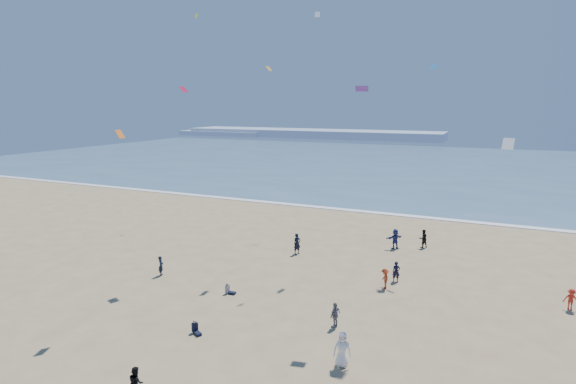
% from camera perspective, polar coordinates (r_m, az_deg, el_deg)
% --- Properties ---
extents(ocean, '(220.00, 100.00, 0.06)m').
position_cam_1_polar(ocean, '(106.65, 18.46, 3.15)').
color(ocean, '#476B84').
rests_on(ocean, ground).
extents(surf_line, '(220.00, 1.20, 0.08)m').
position_cam_1_polar(surf_line, '(57.82, 13.31, -2.80)').
color(surf_line, white).
rests_on(surf_line, ground).
extents(headland_far, '(110.00, 20.00, 3.20)m').
position_cam_1_polar(headland_far, '(193.85, 2.86, 7.44)').
color(headland_far, '#7A8EA8').
rests_on(headland_far, ground).
extents(headland_near, '(40.00, 14.00, 2.00)m').
position_cam_1_polar(headland_near, '(207.43, -8.09, 7.41)').
color(headland_near, '#7A8EA8').
rests_on(headland_near, ground).
extents(standing_flyers, '(35.71, 33.84, 1.93)m').
position_cam_1_polar(standing_flyers, '(29.84, 9.31, -14.21)').
color(standing_flyers, black).
rests_on(standing_flyers, ground).
extents(kites_aloft, '(48.29, 43.15, 24.71)m').
position_cam_1_polar(kites_aloft, '(24.05, 22.45, 11.55)').
color(kites_aloft, green).
rests_on(kites_aloft, ground).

